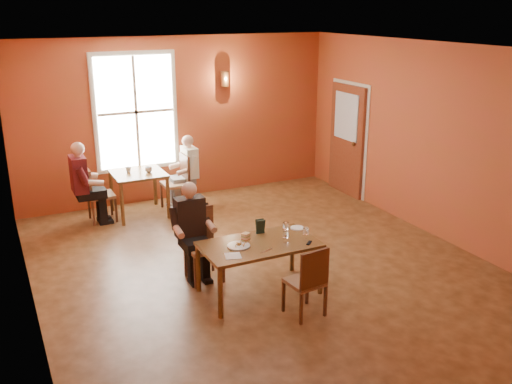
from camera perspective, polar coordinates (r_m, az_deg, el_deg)
name	(u,v)px	position (r m, az deg, el deg)	size (l,w,h in m)	color
ground	(262,267)	(8.10, 0.62, -7.47)	(6.00, 7.00, 0.01)	brown
wall_back	(178,119)	(10.74, -7.76, 7.25)	(6.00, 0.04, 3.00)	brown
wall_front	(457,268)	(4.89, 19.43, -7.20)	(6.00, 0.04, 3.00)	brown
wall_left	(21,195)	(6.84, -22.44, -0.31)	(0.04, 7.00, 3.00)	brown
wall_right	(436,142)	(9.27, 17.55, 4.83)	(0.04, 7.00, 3.00)	brown
ceiling	(263,48)	(7.32, 0.70, 14.20)	(6.00, 7.00, 0.04)	white
window	(136,112)	(10.44, -11.92, 7.83)	(1.36, 0.10, 1.96)	white
door	(346,140)	(11.07, 9.02, 5.13)	(0.12, 1.04, 2.10)	maroon
wall_sconce	(225,79)	(10.85, -3.16, 11.24)	(0.16, 0.16, 0.28)	brown
main_table	(259,268)	(7.28, 0.33, -7.61)	(1.45, 0.82, 0.68)	brown
chair_diner_main	(204,246)	(7.59, -5.26, -5.39)	(0.43, 0.43, 0.97)	#583212
diner_main	(204,236)	(7.50, -5.21, -4.43)	(0.51, 0.51, 1.27)	black
chair_empty	(305,280)	(6.78, 4.89, -8.78)	(0.39, 0.39, 0.88)	#51250F
plate_food	(239,245)	(7.04, -1.75, -5.34)	(0.29, 0.29, 0.04)	white
sandwich	(246,238)	(7.15, -1.03, -4.67)	(0.09, 0.08, 0.11)	tan
goblet_a	(286,228)	(7.35, 2.99, -3.65)	(0.08, 0.08, 0.19)	silver
goblet_b	(306,234)	(7.23, 4.99, -4.16)	(0.07, 0.07, 0.17)	white
goblet_c	(286,237)	(7.12, 2.99, -4.49)	(0.07, 0.07, 0.18)	white
menu_stand	(260,226)	(7.41, 0.43, -3.46)	(0.12, 0.06, 0.19)	black
knife	(267,251)	(6.93, 1.09, -5.88)	(0.20, 0.02, 0.00)	silver
napkin	(233,256)	(6.79, -2.31, -6.41)	(0.19, 0.19, 0.01)	white
side_plate	(297,228)	(7.62, 4.15, -3.60)	(0.18, 0.18, 0.01)	white
sunglasses	(309,243)	(7.16, 5.33, -5.08)	(0.12, 0.04, 0.02)	black
second_table	(139,194)	(10.13, -11.59, -0.16)	(0.87, 0.87, 0.77)	brown
chair_diner_white	(175,183)	(10.26, -8.12, 0.92)	(0.44, 0.44, 0.99)	brown
diner_white	(176,175)	(10.23, -8.00, 1.69)	(0.51, 0.51, 1.27)	white
chair_diner_maroon	(101,194)	(9.98, -15.22, -0.20)	(0.42, 0.42, 0.94)	#5F2F19
diner_maroon	(98,182)	(9.91, -15.49, 0.97)	(0.55, 0.55, 1.38)	maroon
cup_a	(149,170)	(9.97, -10.69, 2.21)	(0.12, 0.12, 0.10)	silver
cup_b	(128,170)	(10.06, -12.64, 2.20)	(0.10, 0.10, 0.09)	white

